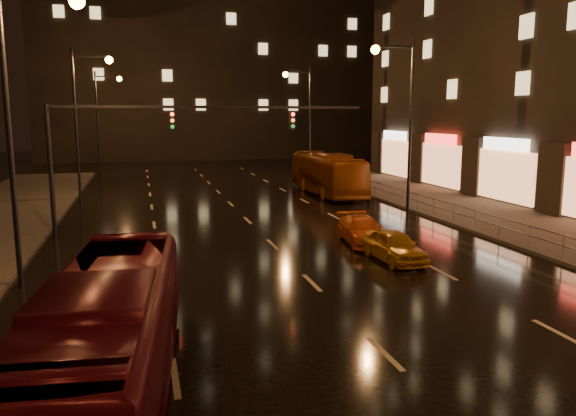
{
  "coord_description": "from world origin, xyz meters",
  "views": [
    {
      "loc": [
        -5.52,
        -7.82,
        5.71
      ],
      "look_at": [
        -0.62,
        10.89,
        2.5
      ],
      "focal_mm": 35.0,
      "sensor_mm": 36.0,
      "label": 1
    }
  ],
  "objects_px": {
    "bus_red": "(107,340)",
    "taxi_far": "(362,230)",
    "bus_curb": "(327,174)",
    "taxi_near": "(394,246)"
  },
  "relations": [
    {
      "from": "bus_curb",
      "to": "taxi_far",
      "type": "relative_size",
      "value": 2.66
    },
    {
      "from": "taxi_far",
      "to": "bus_red",
      "type": "bearing_deg",
      "value": -124.4
    },
    {
      "from": "bus_red",
      "to": "taxi_far",
      "type": "bearing_deg",
      "value": 55.75
    },
    {
      "from": "bus_curb",
      "to": "taxi_far",
      "type": "xyz_separation_m",
      "value": [
        -3.54,
        -15.49,
        -0.91
      ]
    },
    {
      "from": "taxi_near",
      "to": "taxi_far",
      "type": "bearing_deg",
      "value": 88.08
    },
    {
      "from": "taxi_near",
      "to": "bus_red",
      "type": "bearing_deg",
      "value": -141.35
    },
    {
      "from": "bus_red",
      "to": "bus_curb",
      "type": "bearing_deg",
      "value": 69.5
    },
    {
      "from": "bus_red",
      "to": "bus_curb",
      "type": "distance_m",
      "value": 30.89
    },
    {
      "from": "bus_red",
      "to": "taxi_far",
      "type": "xyz_separation_m",
      "value": [
        10.32,
        12.12,
        -0.77
      ]
    },
    {
      "from": "bus_red",
      "to": "taxi_near",
      "type": "height_order",
      "value": "bus_red"
    }
  ]
}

